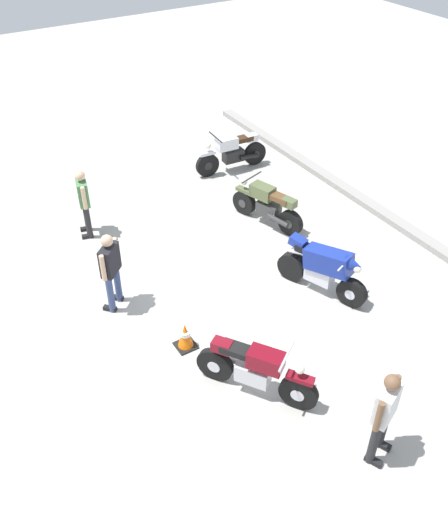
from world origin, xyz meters
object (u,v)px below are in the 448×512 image
object	(u,v)px
person_in_white_shirt	(385,412)
traffic_cone	(185,336)
motorcycle_silver_cruiser	(232,152)
motorcycle_blue_sportbike	(323,268)
person_in_black_shirt	(111,267)
person_in_green_shirt	(84,200)
motorcycle_olive_vintage	(267,206)
motorcycle_maroon_cruiser	(256,370)

from	to	relation	value
person_in_white_shirt	traffic_cone	world-z (taller)	person_in_white_shirt
motorcycle_silver_cruiser	motorcycle_blue_sportbike	xyz separation A→B (m)	(5.23, -1.18, 0.07)
person_in_black_shirt	traffic_cone	bearing A→B (deg)	157.85
motorcycle_blue_sportbike	person_in_green_shirt	xyz separation A→B (m)	(-4.36, -3.23, 0.31)
motorcycle_olive_vintage	person_in_green_shirt	size ratio (longest dim) A/B	1.19
motorcycle_olive_vintage	traffic_cone	world-z (taller)	motorcycle_olive_vintage
motorcycle_olive_vintage	person_in_green_shirt	world-z (taller)	person_in_green_shirt
motorcycle_blue_sportbike	person_in_black_shirt	bearing A→B (deg)	-135.82
person_in_green_shirt	motorcycle_olive_vintage	bearing A→B (deg)	168.21
motorcycle_olive_vintage	person_in_black_shirt	distance (m)	4.26
motorcycle_silver_cruiser	person_in_green_shirt	size ratio (longest dim) A/B	1.30
motorcycle_blue_sportbike	traffic_cone	bearing A→B (deg)	-111.76
traffic_cone	person_in_white_shirt	bearing A→B (deg)	21.87
person_in_green_shirt	motorcycle_maroon_cruiser	bearing A→B (deg)	110.56
motorcycle_blue_sportbike	person_in_white_shirt	xyz separation A→B (m)	(3.31, -1.68, 0.37)
person_in_black_shirt	motorcycle_olive_vintage	bearing A→B (deg)	-121.57
motorcycle_maroon_cruiser	motorcycle_olive_vintage	world-z (taller)	motorcycle_maroon_cruiser
motorcycle_olive_vintage	traffic_cone	size ratio (longest dim) A/B	3.60
person_in_white_shirt	motorcycle_olive_vintage	bearing A→B (deg)	136.80
motorcycle_silver_cruiser	person_in_white_shirt	xyz separation A→B (m)	(8.54, -2.86, 0.44)
motorcycle_olive_vintage	person_in_black_shirt	bearing A→B (deg)	83.90
motorcycle_silver_cruiser	traffic_cone	distance (m)	6.67
motorcycle_maroon_cruiser	motorcycle_silver_cruiser	bearing A→B (deg)	116.37
motorcycle_silver_cruiser	person_in_black_shirt	xyz separation A→B (m)	(3.49, -4.86, 0.42)
motorcycle_maroon_cruiser	person_in_green_shirt	bearing A→B (deg)	152.39
motorcycle_silver_cruiser	traffic_cone	bearing A→B (deg)	54.51
motorcycle_silver_cruiser	person_in_green_shirt	world-z (taller)	person_in_green_shirt
person_in_green_shirt	traffic_cone	size ratio (longest dim) A/B	3.04
motorcycle_blue_sportbike	traffic_cone	xyz separation A→B (m)	(-0.07, -3.04, -0.33)
motorcycle_silver_cruiser	person_in_white_shirt	size ratio (longest dim) A/B	1.24
motorcycle_blue_sportbike	person_in_black_shirt	size ratio (longest dim) A/B	1.14
motorcycle_blue_sportbike	person_in_black_shirt	world-z (taller)	person_in_black_shirt
motorcycle_silver_cruiser	motorcycle_maroon_cruiser	bearing A→B (deg)	64.48
motorcycle_silver_cruiser	motorcycle_olive_vintage	size ratio (longest dim) A/B	1.10
person_in_white_shirt	motorcycle_blue_sportbike	bearing A→B (deg)	130.05
motorcycle_olive_vintage	motorcycle_maroon_cruiser	bearing A→B (deg)	125.38
motorcycle_maroon_cruiser	motorcycle_olive_vintage	bearing A→B (deg)	108.52
motorcycle_maroon_cruiser	traffic_cone	bearing A→B (deg)	163.69
motorcycle_silver_cruiser	motorcycle_olive_vintage	bearing A→B (deg)	78.93
motorcycle_maroon_cruiser	traffic_cone	xyz separation A→B (m)	(-1.49, -0.49, -0.26)
motorcycle_maroon_cruiser	person_in_green_shirt	distance (m)	5.83
motorcycle_silver_cruiser	motorcycle_blue_sportbike	world-z (taller)	motorcycle_blue_sportbike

